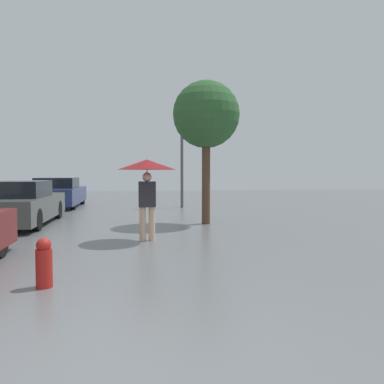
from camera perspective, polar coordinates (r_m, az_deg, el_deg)
ground_plane at (r=3.05m, az=-9.13°, el=-26.64°), size 60.00×60.00×0.00m
pedestrian at (r=8.35m, az=-6.88°, el=3.08°), size 1.29×1.29×1.81m
parked_car_middle at (r=12.02m, az=-24.49°, el=-1.71°), size 1.64×4.49×1.29m
parked_car_farthest at (r=17.78m, az=-19.69°, el=-0.16°), size 1.88×4.55×1.31m
tree at (r=11.22m, az=2.17°, el=11.53°), size 1.97×1.97×4.22m
street_lamp at (r=16.48m, az=-1.55°, el=6.17°), size 0.28×0.28×4.07m
fire_hydrant at (r=5.36m, az=-21.62°, el=-10.01°), size 0.21×0.21×0.66m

